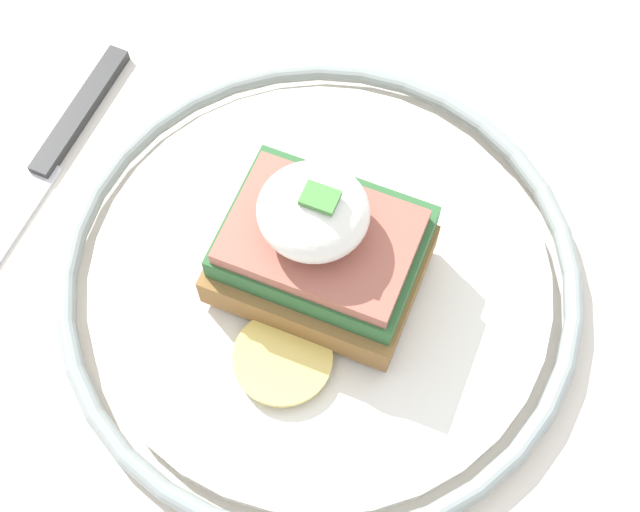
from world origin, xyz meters
The scene contains 5 objects.
ground_plane centered at (0.00, 0.00, 0.00)m, with size 6.00×6.00×0.00m, color #9E9993.
dining_table centered at (0.00, 0.00, 0.64)m, with size 0.81×0.90×0.78m.
plate centered at (0.03, 0.06, 0.78)m, with size 0.27×0.27×0.02m.
sandwich centered at (0.03, 0.06, 0.82)m, with size 0.10×0.11×0.08m.
knife centered at (0.20, 0.04, 0.78)m, with size 0.02×0.19×0.01m.
Camera 1 is at (-0.04, 0.23, 1.20)m, focal length 50.00 mm.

